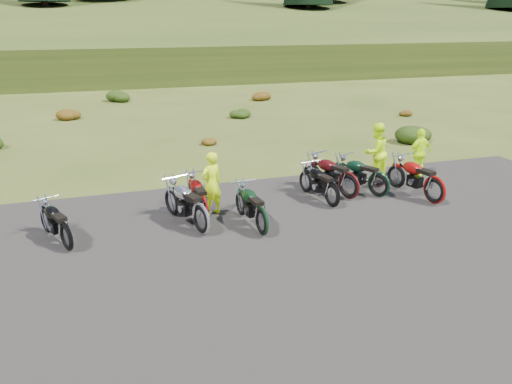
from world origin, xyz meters
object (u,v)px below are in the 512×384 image
object	(u,v)px
motorcycle_0	(69,251)
person_middle	(211,185)
motorcycle_3	(202,235)
motorcycle_7	(378,198)

from	to	relation	value
motorcycle_0	person_middle	world-z (taller)	person_middle
motorcycle_3	motorcycle_7	bearing A→B (deg)	-98.16
person_middle	motorcycle_0	bearing A→B (deg)	-6.42
motorcycle_0	motorcycle_3	distance (m)	3.14
motorcycle_7	person_middle	xyz separation A→B (m)	(-5.06, 0.15, 0.87)
motorcycle_7	person_middle	distance (m)	5.14
motorcycle_0	motorcycle_3	xyz separation A→B (m)	(3.14, -0.02, 0.00)
motorcycle_0	motorcycle_7	xyz separation A→B (m)	(8.75, 1.04, 0.00)
motorcycle_0	motorcycle_3	size ratio (longest dim) A/B	0.85
motorcycle_3	person_middle	bearing A→B (deg)	-43.15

